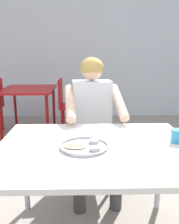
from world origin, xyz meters
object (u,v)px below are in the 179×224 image
thali_tray (83,146)px  chair_red_right (68,102)px  drinking_cup (176,136)px  diner_foreground (93,115)px  table_background_red (28,94)px  table_foreground (95,156)px  chair_foreground (90,130)px

thali_tray → chair_red_right: 2.37m
drinking_cup → diner_foreground: 0.82m
thali_tray → table_background_red: bearing=109.7°
table_foreground → chair_foreground: (-0.00, 0.92, -0.14)m
table_foreground → drinking_cup: bearing=5.6°
thali_tray → chair_foreground: bearing=86.0°
table_foreground → chair_foreground: bearing=90.3°
table_foreground → chair_red_right: (-0.32, 2.33, -0.15)m
diner_foreground → table_background_red: bearing=119.4°
table_foreground → chair_foreground: chair_foreground is taller
chair_foreground → table_background_red: bearing=122.7°
table_foreground → table_background_red: size_ratio=1.33×
chair_foreground → table_foreground: bearing=-89.7°
thali_tray → drinking_cup: bearing=6.9°
drinking_cup → chair_foreground: (-0.51, 0.87, -0.25)m
drinking_cup → diner_foreground: size_ratio=0.07×
table_foreground → thali_tray: bearing=-164.1°
thali_tray → diner_foreground: bearing=83.4°
chair_foreground → thali_tray: bearing=-94.0°
chair_foreground → diner_foreground: 0.32m
thali_tray → diner_foreground: diner_foreground is taller
chair_foreground → diner_foreground: bearing=-85.8°
chair_foreground → diner_foreground: diner_foreground is taller
diner_foreground → chair_red_right: bearing=101.4°
drinking_cup → chair_red_right: 2.44m
diner_foreground → chair_red_right: 1.68m
chair_red_right → thali_tray: bearing=-84.0°
table_foreground → table_background_red: bearing=111.3°
drinking_cup → thali_tray: bearing=-173.1°
diner_foreground → table_background_red: size_ratio=1.36×
table_foreground → table_background_red: (-0.92, 2.35, -0.02)m
table_foreground → chair_foreground: size_ratio=1.35×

